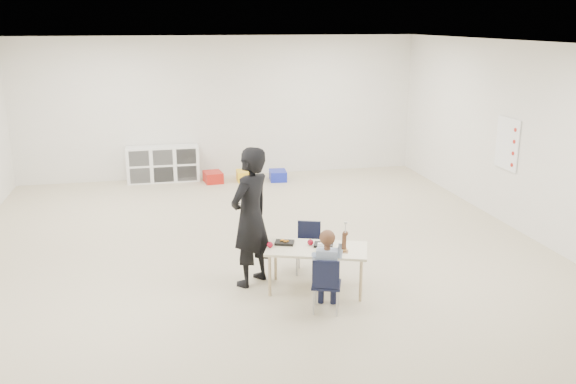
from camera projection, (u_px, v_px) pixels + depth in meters
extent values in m
plane|color=#C2B195|center=(260.00, 254.00, 8.33)|extent=(9.00, 9.00, 0.00)
plane|color=white|center=(257.00, 44.00, 7.56)|extent=(9.00, 9.00, 0.00)
cube|color=white|center=(221.00, 107.00, 12.18)|extent=(8.00, 0.02, 2.80)
cube|color=white|center=(381.00, 306.00, 3.71)|extent=(8.00, 0.02, 2.80)
cube|color=white|center=(532.00, 141.00, 8.76)|extent=(0.02, 9.00, 2.80)
cube|color=beige|center=(317.00, 249.00, 7.08)|extent=(1.29, 0.94, 0.03)
cube|color=black|center=(323.00, 245.00, 7.13)|extent=(0.26, 0.22, 0.03)
cube|color=black|center=(284.00, 243.00, 7.19)|extent=(0.26, 0.22, 0.03)
cube|color=white|center=(321.00, 248.00, 6.93)|extent=(0.09, 0.09, 0.10)
ellipsoid|color=tan|center=(343.00, 249.00, 6.95)|extent=(0.09, 0.09, 0.07)
sphere|color=maroon|center=(310.00, 242.00, 7.15)|extent=(0.07, 0.07, 0.07)
sphere|color=maroon|center=(270.00, 245.00, 7.06)|extent=(0.07, 0.07, 0.07)
cube|color=white|center=(163.00, 164.00, 12.01)|extent=(1.40, 0.40, 0.70)
cube|color=white|center=(507.00, 144.00, 9.36)|extent=(0.02, 0.60, 0.80)
imported|color=black|center=(250.00, 217.00, 7.18)|extent=(0.73, 0.71, 1.68)
cube|color=#B31A11|center=(213.00, 177.00, 11.99)|extent=(0.38, 0.47, 0.21)
cube|color=yellow|center=(245.00, 176.00, 12.12)|extent=(0.33, 0.42, 0.20)
cube|color=#1522A3|center=(278.00, 175.00, 12.13)|extent=(0.35, 0.44, 0.20)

